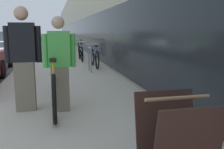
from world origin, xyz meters
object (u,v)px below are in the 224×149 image
Objects in this scene: person_bystander at (24,59)px; cruiser_bike_farthest at (80,49)px; bike_rack_hoop at (90,57)px; cruiser_bike_middle at (81,53)px; cruiser_bike_nearest at (95,58)px; parked_sedan_far at (12,44)px; person_rider at (60,64)px; tandem_bicycle at (54,84)px; sandwich_board_sign at (176,148)px.

cruiser_bike_farthest is at bearing 78.36° from person_bystander.
person_bystander is 2.15× the size of bike_rack_hoop.
bike_rack_hoop is (1.72, 4.01, -0.40)m from person_bystander.
cruiser_bike_middle is at bearing 89.74° from bike_rack_hoop.
bike_rack_hoop is 0.47× the size of cruiser_bike_nearest.
parked_sedan_far is at bearing 113.58° from bike_rack_hoop.
cruiser_bike_middle is (-0.30, 2.24, -0.00)m from cruiser_bike_nearest.
person_bystander is at bearing -113.28° from bike_rack_hoop.
cruiser_bike_nearest reaches higher than cruiser_bike_middle.
cruiser_bike_nearest is (1.43, 5.08, -0.46)m from person_rider.
parked_sedan_far is at bearing 124.18° from cruiser_bike_middle.
person_rider is 9.71m from cruiser_bike_farthest.
cruiser_bike_nearest is 1.02× the size of cruiser_bike_middle.
bike_rack_hoop is at bearing 72.25° from tandem_bicycle.
cruiser_bike_middle is at bearing 88.50° from sandwich_board_sign.
bike_rack_hoop is 0.96m from cruiser_bike_nearest.
cruiser_bike_farthest is (0.21, 2.30, 0.02)m from cruiser_bike_middle.
cruiser_bike_middle is 0.96× the size of cruiser_bike_farthest.
tandem_bicycle is at bearing 108.20° from sandwich_board_sign.
bike_rack_hoop is at bearing -66.42° from parked_sedan_far.
sandwich_board_sign is (0.87, -2.64, -0.38)m from person_rider.
cruiser_bike_nearest is at bearing -82.32° from cruiser_bike_middle.
parked_sedan_far is (-2.63, 12.67, 0.14)m from tandem_bicycle.
person_bystander reaches higher than cruiser_bike_farthest.
person_rider reaches higher than tandem_bicycle.
bike_rack_hoop is at bearing -90.26° from cruiser_bike_middle.
tandem_bicycle reaches higher than sandwich_board_sign.
cruiser_bike_farthest reaches higher than sandwich_board_sign.
tandem_bicycle is 3.04× the size of sandwich_board_sign.
sandwich_board_sign is (-0.47, -12.24, 0.06)m from cruiser_bike_farthest.
tandem_bicycle is at bearing -108.05° from cruiser_bike_nearest.
cruiser_bike_nearest is (1.54, 4.73, -0.04)m from tandem_bicycle.
sandwich_board_sign reaches higher than cruiser_bike_nearest.
bike_rack_hoop is at bearing 87.92° from sandwich_board_sign.
cruiser_bike_middle reaches higher than bike_rack_hoop.
tandem_bicycle is at bearing -100.10° from cruiser_bike_middle.
person_bystander is at bearing -103.67° from cruiser_bike_middle.
cruiser_bike_middle is (0.01, 3.13, -0.14)m from bike_rack_hoop.
tandem_bicycle is at bearing 107.36° from person_rider.
cruiser_bike_farthest reaches higher than bike_rack_hoop.
parked_sedan_far is at bearing 140.12° from cruiser_bike_farthest.
bike_rack_hoop is 0.94× the size of sandwich_board_sign.
tandem_bicycle is 1.51× the size of person_bystander.
tandem_bicycle is 1.51× the size of cruiser_bike_nearest.
person_bystander is 2.02× the size of sandwich_board_sign.
parked_sedan_far is (-4.08, 3.41, 0.16)m from cruiser_bike_farthest.
cruiser_bike_middle is at bearing 76.33° from person_bystander.
person_bystander reaches higher than parked_sedan_far.
cruiser_bike_nearest is (0.32, 0.90, -0.14)m from bike_rack_hoop.
bike_rack_hoop is 5.44m from cruiser_bike_farthest.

